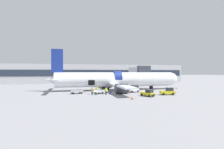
{
  "coord_description": "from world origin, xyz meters",
  "views": [
    {
      "loc": [
        -9.79,
        -40.97,
        5.1
      ],
      "look_at": [
        0.9,
        4.37,
        4.47
      ],
      "focal_mm": 28.0,
      "sensor_mm": 36.0,
      "label": 1
    }
  ],
  "objects_px": {
    "baggage_tug_lead": "(148,93)",
    "suitcase_on_tarmac_spare": "(96,94)",
    "airplane": "(115,80)",
    "ground_crew_loader_b": "(106,91)",
    "baggage_tug_rear": "(134,89)",
    "baggage_tug_mid": "(168,92)",
    "ground_crew_loader_a": "(96,89)",
    "baggage_cart_loading": "(101,92)",
    "baggage_cart_queued": "(77,92)",
    "suitcase_on_tarmac_upright": "(110,93)",
    "ground_crew_driver": "(92,91)"
  },
  "relations": [
    {
      "from": "baggage_tug_lead",
      "to": "suitcase_on_tarmac_spare",
      "type": "distance_m",
      "value": 11.43
    },
    {
      "from": "airplane",
      "to": "ground_crew_loader_b",
      "type": "relative_size",
      "value": 22.4
    },
    {
      "from": "baggage_tug_rear",
      "to": "baggage_tug_lead",
      "type": "bearing_deg",
      "value": -87.8
    },
    {
      "from": "baggage_tug_mid",
      "to": "baggage_tug_rear",
      "type": "relative_size",
      "value": 1.1
    },
    {
      "from": "baggage_tug_mid",
      "to": "ground_crew_loader_a",
      "type": "distance_m",
      "value": 17.21
    },
    {
      "from": "baggage_tug_lead",
      "to": "baggage_tug_mid",
      "type": "distance_m",
      "value": 5.49
    },
    {
      "from": "ground_crew_loader_a",
      "to": "suitcase_on_tarmac_spare",
      "type": "distance_m",
      "value": 5.26
    },
    {
      "from": "baggage_tug_rear",
      "to": "baggage_tug_mid",
      "type": "bearing_deg",
      "value": -49.59
    },
    {
      "from": "suitcase_on_tarmac_spare",
      "to": "ground_crew_loader_b",
      "type": "bearing_deg",
      "value": -5.17
    },
    {
      "from": "baggage_tug_lead",
      "to": "baggage_tug_mid",
      "type": "relative_size",
      "value": 1.0
    },
    {
      "from": "airplane",
      "to": "baggage_tug_rear",
      "type": "relative_size",
      "value": 12.42
    },
    {
      "from": "baggage_cart_loading",
      "to": "suitcase_on_tarmac_spare",
      "type": "height_order",
      "value": "baggage_cart_loading"
    },
    {
      "from": "baggage_tug_lead",
      "to": "baggage_tug_mid",
      "type": "xyz_separation_m",
      "value": [
        5.37,
        1.15,
        0.06
      ]
    },
    {
      "from": "baggage_tug_rear",
      "to": "baggage_cart_queued",
      "type": "relative_size",
      "value": 0.84
    },
    {
      "from": "baggage_cart_loading",
      "to": "baggage_tug_lead",
      "type": "bearing_deg",
      "value": -39.07
    },
    {
      "from": "baggage_tug_mid",
      "to": "baggage_cart_loading",
      "type": "bearing_deg",
      "value": 157.13
    },
    {
      "from": "suitcase_on_tarmac_upright",
      "to": "suitcase_on_tarmac_spare",
      "type": "distance_m",
      "value": 3.48
    },
    {
      "from": "baggage_tug_mid",
      "to": "baggage_tug_rear",
      "type": "xyz_separation_m",
      "value": [
        -5.67,
        6.65,
        0.06
      ]
    },
    {
      "from": "ground_crew_loader_b",
      "to": "ground_crew_loader_a",
      "type": "bearing_deg",
      "value": 104.34
    },
    {
      "from": "baggage_tug_rear",
      "to": "baggage_cart_loading",
      "type": "height_order",
      "value": "baggage_tug_rear"
    },
    {
      "from": "baggage_tug_mid",
      "to": "baggage_tug_rear",
      "type": "height_order",
      "value": "baggage_tug_rear"
    },
    {
      "from": "baggage_cart_queued",
      "to": "ground_crew_loader_b",
      "type": "relative_size",
      "value": 2.14
    },
    {
      "from": "baggage_cart_queued",
      "to": "suitcase_on_tarmac_upright",
      "type": "xyz_separation_m",
      "value": [
        7.34,
        -2.98,
        -0.2
      ]
    },
    {
      "from": "baggage_tug_mid",
      "to": "ground_crew_loader_a",
      "type": "xyz_separation_m",
      "value": [
        -14.88,
        8.65,
        0.13
      ]
    },
    {
      "from": "ground_crew_loader_b",
      "to": "baggage_tug_rear",
      "type": "bearing_deg",
      "value": 23.13
    },
    {
      "from": "baggage_tug_rear",
      "to": "suitcase_on_tarmac_upright",
      "type": "relative_size",
      "value": 4.55
    },
    {
      "from": "ground_crew_loader_b",
      "to": "airplane",
      "type": "bearing_deg",
      "value": 63.86
    },
    {
      "from": "suitcase_on_tarmac_upright",
      "to": "suitcase_on_tarmac_spare",
      "type": "height_order",
      "value": "suitcase_on_tarmac_upright"
    },
    {
      "from": "baggage_tug_rear",
      "to": "ground_crew_loader_b",
      "type": "bearing_deg",
      "value": -156.87
    },
    {
      "from": "ground_crew_driver",
      "to": "baggage_tug_lead",
      "type": "bearing_deg",
      "value": -24.96
    },
    {
      "from": "airplane",
      "to": "suitcase_on_tarmac_upright",
      "type": "distance_m",
      "value": 9.95
    },
    {
      "from": "airplane",
      "to": "ground_crew_driver",
      "type": "bearing_deg",
      "value": -131.24
    },
    {
      "from": "baggage_cart_loading",
      "to": "ground_crew_loader_b",
      "type": "relative_size",
      "value": 2.35
    },
    {
      "from": "baggage_tug_rear",
      "to": "suitcase_on_tarmac_spare",
      "type": "distance_m",
      "value": 10.62
    },
    {
      "from": "baggage_cart_loading",
      "to": "baggage_tug_rear",
      "type": "bearing_deg",
      "value": 4.77
    },
    {
      "from": "baggage_cart_queued",
      "to": "suitcase_on_tarmac_upright",
      "type": "height_order",
      "value": "baggage_cart_queued"
    },
    {
      "from": "baggage_tug_lead",
      "to": "suitcase_on_tarmac_upright",
      "type": "distance_m",
      "value": 8.61
    },
    {
      "from": "airplane",
      "to": "ground_crew_loader_b",
      "type": "bearing_deg",
      "value": -116.14
    },
    {
      "from": "ground_crew_loader_b",
      "to": "ground_crew_driver",
      "type": "relative_size",
      "value": 1.03
    },
    {
      "from": "airplane",
      "to": "baggage_tug_rear",
      "type": "distance_m",
      "value": 7.28
    },
    {
      "from": "ground_crew_loader_a",
      "to": "baggage_cart_queued",
      "type": "bearing_deg",
      "value": -159.71
    },
    {
      "from": "ground_crew_driver",
      "to": "suitcase_on_tarmac_spare",
      "type": "distance_m",
      "value": 1.11
    },
    {
      "from": "baggage_tug_lead",
      "to": "baggage_tug_mid",
      "type": "bearing_deg",
      "value": 12.07
    },
    {
      "from": "baggage_tug_lead",
      "to": "suitcase_on_tarmac_upright",
      "type": "bearing_deg",
      "value": 144.05
    },
    {
      "from": "baggage_tug_lead",
      "to": "ground_crew_loader_a",
      "type": "height_order",
      "value": "ground_crew_loader_a"
    },
    {
      "from": "baggage_tug_lead",
      "to": "baggage_cart_queued",
      "type": "bearing_deg",
      "value": 150.7
    },
    {
      "from": "baggage_tug_lead",
      "to": "baggage_cart_queued",
      "type": "xyz_separation_m",
      "value": [
        -14.31,
        8.03,
        -0.15
      ]
    },
    {
      "from": "baggage_cart_loading",
      "to": "ground_crew_loader_b",
      "type": "height_order",
      "value": "ground_crew_loader_b"
    },
    {
      "from": "airplane",
      "to": "baggage_cart_loading",
      "type": "distance_m",
      "value": 9.02
    },
    {
      "from": "airplane",
      "to": "baggage_cart_queued",
      "type": "xyz_separation_m",
      "value": [
        -10.84,
        -5.95,
        -2.45
      ]
    }
  ]
}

